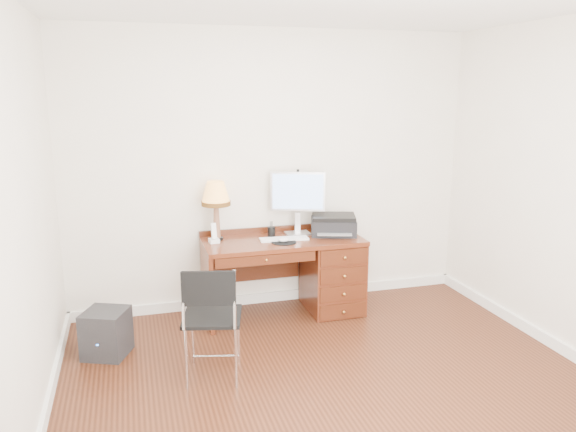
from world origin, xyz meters
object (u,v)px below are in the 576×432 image
object	(u,v)px
desk	(315,270)
printer	(333,225)
equipment_box	(106,333)
leg_lamp	(216,197)
monitor	(297,195)
chair	(213,311)
phone	(214,237)

from	to	relation	value
desk	printer	world-z (taller)	printer
printer	equipment_box	world-z (taller)	printer
leg_lamp	equipment_box	xyz separation A→B (m)	(-1.02, -0.59, -0.97)
monitor	leg_lamp	xyz separation A→B (m)	(-0.79, -0.01, 0.02)
printer	chair	distance (m)	1.79
desk	equipment_box	bearing A→B (deg)	-167.06
desk	phone	distance (m)	1.04
equipment_box	monitor	bearing A→B (deg)	41.75
chair	equipment_box	world-z (taller)	chair
printer	chair	xyz separation A→B (m)	(-1.35, -1.13, -0.30)
leg_lamp	chair	bearing A→B (deg)	-100.39
equipment_box	leg_lamp	bearing A→B (deg)	53.39
printer	phone	distance (m)	1.17
monitor	chair	bearing A→B (deg)	-110.35
printer	phone	world-z (taller)	printer
chair	desk	bearing A→B (deg)	57.03
desk	equipment_box	distance (m)	2.00
monitor	printer	distance (m)	0.46
monitor	leg_lamp	world-z (taller)	monitor
leg_lamp	phone	xyz separation A→B (m)	(-0.04, -0.10, -0.35)
printer	chair	world-z (taller)	printer
desk	chair	bearing A→B (deg)	-136.53
leg_lamp	monitor	bearing A→B (deg)	1.05
phone	equipment_box	distance (m)	1.25
desk	printer	distance (m)	0.48
leg_lamp	chair	size ratio (longest dim) A/B	0.62
printer	phone	size ratio (longest dim) A/B	2.75
desk	monitor	xyz separation A→B (m)	(-0.13, 0.16, 0.72)
leg_lamp	chair	xyz separation A→B (m)	(-0.23, -1.24, -0.61)
phone	chair	world-z (taller)	phone
monitor	desk	bearing A→B (deg)	-31.57
desk	chair	xyz separation A→B (m)	(-1.15, -1.09, 0.13)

